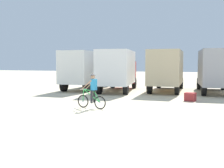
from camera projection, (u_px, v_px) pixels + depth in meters
ground_plane at (95, 113)px, 12.41m from camera, size 120.00×120.00×0.00m
box_truck_white_box at (86, 68)px, 23.39m from camera, size 2.52×6.80×3.35m
box_truck_avon_van at (118, 69)px, 21.75m from camera, size 2.90×6.92×3.35m
box_truck_tan_camper at (167, 69)px, 21.71m from camera, size 2.54×6.80×3.35m
box_truck_grey_hauler at (216, 69)px, 20.56m from camera, size 2.64×6.84×3.35m
cyclist_orange_shirt at (92, 92)px, 13.46m from camera, size 1.70×0.58×1.82m
supply_crate at (190, 97)px, 16.18m from camera, size 0.75×0.70×0.52m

